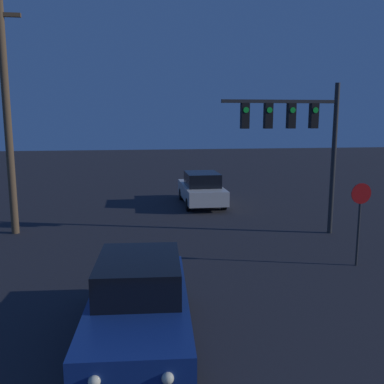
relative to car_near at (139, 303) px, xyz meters
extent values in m
cube|color=navy|center=(0.00, -0.06, -0.16)|extent=(2.18, 4.67, 0.70)
cube|color=black|center=(0.01, 0.17, 0.51)|extent=(1.73, 2.19, 0.66)
cylinder|color=black|center=(0.76, -1.52, -0.51)|extent=(0.25, 0.62, 0.61)
cylinder|color=black|center=(-0.96, -1.40, -0.51)|extent=(0.25, 0.62, 0.61)
cylinder|color=black|center=(0.95, 1.29, -0.51)|extent=(0.25, 0.62, 0.61)
cylinder|color=black|center=(-0.77, 1.41, -0.51)|extent=(0.25, 0.62, 0.61)
sphere|color=#F9EFC6|center=(0.35, -2.38, -0.09)|extent=(0.18, 0.18, 0.18)
sphere|color=#F9EFC6|center=(-0.67, -2.31, -0.09)|extent=(0.18, 0.18, 0.18)
cube|color=beige|center=(3.43, 13.18, -0.16)|extent=(1.88, 4.55, 0.70)
cube|color=black|center=(3.42, 12.96, 0.51)|extent=(1.59, 2.09, 0.66)
cylinder|color=black|center=(2.57, 14.60, -0.51)|extent=(0.21, 0.61, 0.61)
cylinder|color=black|center=(4.29, 14.59, -0.51)|extent=(0.21, 0.61, 0.61)
cylinder|color=black|center=(2.56, 11.78, -0.51)|extent=(0.21, 0.61, 0.61)
cylinder|color=black|center=(4.28, 11.77, -0.51)|extent=(0.21, 0.61, 0.61)
sphere|color=#F9EFC6|center=(2.92, 15.48, -0.09)|extent=(0.18, 0.18, 0.18)
sphere|color=#F9EFC6|center=(3.94, 15.48, -0.09)|extent=(0.18, 0.18, 0.18)
cylinder|color=#2D2D2D|center=(7.40, 7.10, 1.99)|extent=(0.18, 0.18, 5.61)
cube|color=#2D2D2D|center=(5.25, 7.10, 4.12)|extent=(4.29, 0.12, 0.12)
cube|color=black|center=(6.54, 7.10, 3.61)|extent=(0.28, 0.28, 0.90)
cylinder|color=green|center=(6.54, 6.95, 3.81)|extent=(0.20, 0.02, 0.20)
cube|color=black|center=(5.68, 7.10, 3.61)|extent=(0.28, 0.28, 0.90)
cylinder|color=green|center=(5.68, 6.95, 3.81)|extent=(0.20, 0.02, 0.20)
cube|color=black|center=(4.82, 7.10, 3.61)|extent=(0.28, 0.28, 0.90)
cylinder|color=green|center=(4.82, 6.95, 3.81)|extent=(0.20, 0.02, 0.20)
cube|color=black|center=(3.96, 7.10, 3.61)|extent=(0.28, 0.28, 0.90)
cylinder|color=green|center=(3.96, 6.95, 3.81)|extent=(0.20, 0.02, 0.20)
cylinder|color=#2D2D2D|center=(6.52, 3.53, 0.43)|extent=(0.07, 0.07, 2.49)
cylinder|color=red|center=(6.52, 3.51, 1.37)|extent=(0.61, 0.03, 0.61)
cylinder|color=brown|center=(-4.53, 8.78, 3.59)|extent=(0.28, 0.28, 8.82)
cube|color=brown|center=(-4.53, 8.78, 7.12)|extent=(1.42, 0.14, 0.14)
camera|label=1|loc=(-0.09, -7.88, 3.55)|focal=40.00mm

